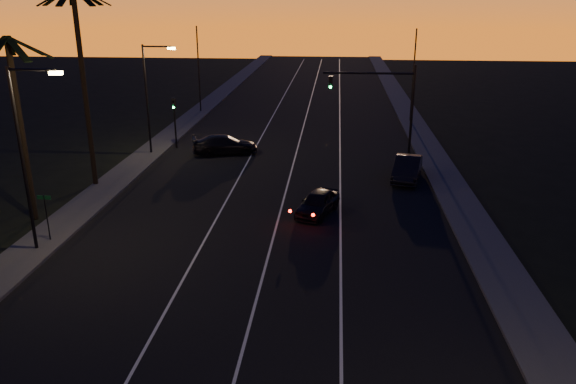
# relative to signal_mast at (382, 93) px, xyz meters

# --- Properties ---
(road) EXTENTS (20.00, 170.00, 0.01)m
(road) POSITION_rel_signal_mast_xyz_m (-7.14, -9.99, -4.78)
(road) COLOR black
(road) RESTS_ON ground
(sidewalk_left) EXTENTS (2.40, 170.00, 0.16)m
(sidewalk_left) POSITION_rel_signal_mast_xyz_m (-18.34, -9.99, -4.70)
(sidewalk_left) COLOR #3D3D3A
(sidewalk_left) RESTS_ON ground
(sidewalk_right) EXTENTS (2.40, 170.00, 0.16)m
(sidewalk_right) POSITION_rel_signal_mast_xyz_m (4.06, -9.99, -4.70)
(sidewalk_right) COLOR #3D3D3A
(sidewalk_right) RESTS_ON ground
(lane_stripe_left) EXTENTS (0.12, 160.00, 0.01)m
(lane_stripe_left) POSITION_rel_signal_mast_xyz_m (-10.14, -9.99, -4.76)
(lane_stripe_left) COLOR silver
(lane_stripe_left) RESTS_ON road
(lane_stripe_mid) EXTENTS (0.12, 160.00, 0.01)m
(lane_stripe_mid) POSITION_rel_signal_mast_xyz_m (-6.64, -9.99, -4.76)
(lane_stripe_mid) COLOR silver
(lane_stripe_mid) RESTS_ON road
(lane_stripe_right) EXTENTS (0.12, 160.00, 0.01)m
(lane_stripe_right) POSITION_rel_signal_mast_xyz_m (-3.14, -9.99, -4.76)
(lane_stripe_right) COLOR silver
(lane_stripe_right) RESTS_ON road
(palm_mid) EXTENTS (4.25, 4.16, 10.03)m
(palm_mid) POSITION_rel_signal_mast_xyz_m (-20.34, -15.99, 1.47)
(palm_mid) COLOR black
(palm_mid) RESTS_ON ground
(palm_far) EXTENTS (4.25, 4.16, 12.53)m
(palm_far) POSITION_rel_signal_mast_xyz_m (-19.34, -9.99, 2.83)
(palm_far) COLOR black
(palm_far) RESTS_ON ground
(streetlight_left_near) EXTENTS (2.55, 0.26, 9.00)m
(streetlight_left_near) POSITION_rel_signal_mast_xyz_m (-17.84, -19.99, 0.54)
(streetlight_left_near) COLOR black
(streetlight_left_near) RESTS_ON ground
(streetlight_left_far) EXTENTS (2.55, 0.26, 8.50)m
(streetlight_left_far) POSITION_rel_signal_mast_xyz_m (-17.82, -1.99, 0.28)
(streetlight_left_far) COLOR black
(streetlight_left_far) RESTS_ON ground
(street_sign) EXTENTS (0.70, 0.06, 2.60)m
(street_sign) POSITION_rel_signal_mast_xyz_m (-17.94, -18.99, -3.13)
(street_sign) COLOR black
(street_sign) RESTS_ON ground
(signal_mast) EXTENTS (7.10, 0.41, 7.00)m
(signal_mast) POSITION_rel_signal_mast_xyz_m (0.00, 0.00, 0.00)
(signal_mast) COLOR black
(signal_mast) RESTS_ON ground
(signal_post) EXTENTS (0.28, 0.37, 4.20)m
(signal_post) POSITION_rel_signal_mast_xyz_m (-16.64, -0.01, -1.89)
(signal_post) COLOR black
(signal_post) RESTS_ON ground
(far_pole_left) EXTENTS (0.14, 0.14, 9.00)m
(far_pole_left) POSITION_rel_signal_mast_xyz_m (-18.14, 15.01, -0.28)
(far_pole_left) COLOR black
(far_pole_left) RESTS_ON ground
(far_pole_right) EXTENTS (0.14, 0.14, 9.00)m
(far_pole_right) POSITION_rel_signal_mast_xyz_m (3.86, 12.01, -0.28)
(far_pole_right) COLOR black
(far_pole_right) RESTS_ON ground
(lead_car) EXTENTS (2.94, 4.67, 1.35)m
(lead_car) POSITION_rel_signal_mast_xyz_m (-4.46, -13.84, -4.10)
(lead_car) COLOR black
(lead_car) RESTS_ON road
(right_car) EXTENTS (2.65, 5.03, 1.58)m
(right_car) POSITION_rel_signal_mast_xyz_m (1.41, -6.89, -3.98)
(right_car) COLOR black
(right_car) RESTS_ON road
(cross_car) EXTENTS (5.53, 3.38, 1.50)m
(cross_car) POSITION_rel_signal_mast_xyz_m (-12.28, -1.41, -4.02)
(cross_car) COLOR black
(cross_car) RESTS_ON road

